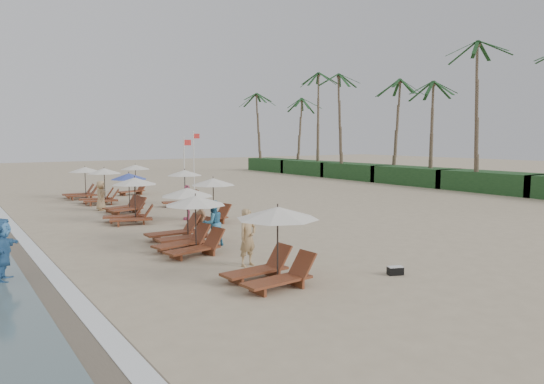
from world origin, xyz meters
TOP-DOWN VIEW (x-y plane):
  - ground at (0.00, 0.00)m, footprint 160.00×160.00m
  - foam_line at (-11.20, 10.00)m, footprint 0.50×140.00m
  - shrub_hedge at (22.00, 14.50)m, footprint 3.20×53.00m
  - palm_row at (21.91, 15.40)m, footprint 7.00×52.00m
  - lounger_station_0 at (-6.20, -3.76)m, footprint 2.78×2.43m
  - lounger_station_1 at (-6.51, 1.08)m, footprint 2.70×2.26m
  - lounger_station_2 at (-5.94, 3.14)m, footprint 2.71×2.16m
  - lounger_station_3 at (-6.17, 8.78)m, footprint 2.66×2.50m
  - lounger_station_4 at (-5.28, 12.35)m, footprint 2.51×2.34m
  - lounger_station_5 at (-5.41, 16.97)m, footprint 2.68×2.48m
  - lounger_station_6 at (-5.71, 20.66)m, footprint 2.67×2.23m
  - inland_station_0 at (-2.87, 6.45)m, footprint 2.79×2.24m
  - inland_station_1 at (-1.42, 13.16)m, footprint 2.88×2.24m
  - inland_station_2 at (-1.87, 21.08)m, footprint 2.81×2.24m
  - beachgoer_near at (-5.66, -1.63)m, footprint 0.78×0.60m
  - beachgoer_mid_a at (-5.19, 1.76)m, footprint 0.88×0.69m
  - beachgoer_mid_b at (-4.76, 3.58)m, footprint 0.83×1.17m
  - beachgoer_far_a at (-3.37, 8.14)m, footprint 0.84×1.15m
  - beachgoer_far_b at (-6.18, 14.02)m, footprint 0.86×1.01m
  - waterline_walker at (-12.56, 0.90)m, footprint 1.09×1.85m
  - duffel_bag at (-2.45, -5.13)m, footprint 0.53×0.40m
  - flag_pole_near at (0.53, 17.09)m, footprint 0.59×0.08m
  - flag_pole_far at (3.69, 22.24)m, footprint 0.60×0.08m

SIDE VIEW (x-z plane):
  - ground at x=0.00m, z-range 0.00..0.00m
  - foam_line at x=-11.20m, z-range 0.00..0.02m
  - duffel_bag at x=-2.45m, z-range 0.00..0.27m
  - shrub_hedge at x=22.00m, z-range 0.00..1.60m
  - beachgoer_mid_b at x=-4.76m, z-range 0.00..1.64m
  - beachgoer_far_b at x=-6.18m, z-range 0.00..1.74m
  - beachgoer_mid_a at x=-5.19m, z-range 0.00..1.80m
  - beachgoer_far_a at x=-3.37m, z-range 0.00..1.81m
  - waterline_walker at x=-12.56m, z-range 0.00..1.90m
  - beachgoer_near at x=-5.66m, z-range 0.00..1.91m
  - lounger_station_2 at x=-5.94m, z-range -0.12..2.08m
  - lounger_station_1 at x=-6.51m, z-range -0.03..2.08m
  - lounger_station_5 at x=-5.41m, z-range -0.11..2.19m
  - lounger_station_6 at x=-5.71m, z-range -0.05..2.15m
  - lounger_station_4 at x=-5.28m, z-range -0.06..2.17m
  - lounger_station_3 at x=-6.17m, z-range -0.05..2.21m
  - lounger_station_0 at x=-6.20m, z-range -0.01..2.24m
  - inland_station_1 at x=-1.42m, z-range 0.17..2.39m
  - inland_station_2 at x=-1.87m, z-range 0.21..2.43m
  - inland_station_0 at x=-2.87m, z-range 0.22..2.44m
  - flag_pole_near at x=0.53m, z-range 0.24..4.55m
  - flag_pole_far at x=3.69m, z-range 0.25..5.04m
  - palm_row at x=21.91m, z-range 3.76..16.06m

